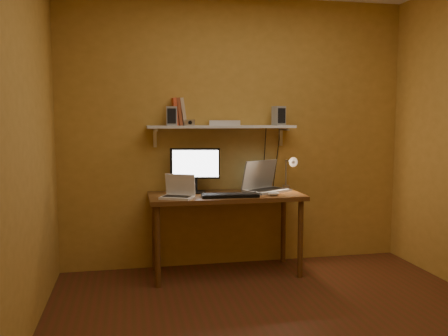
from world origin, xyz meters
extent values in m
cube|color=#582516|center=(0.00, 0.00, -0.01)|extent=(3.40, 3.20, 0.02)
cube|color=#C08F3A|center=(0.00, 1.61, 1.30)|extent=(3.40, 0.02, 2.60)
cube|color=#C08F3A|center=(-1.71, 0.00, 1.30)|extent=(0.02, 3.20, 2.60)
cube|color=brown|center=(-0.18, 1.28, 0.73)|extent=(1.40, 0.60, 0.04)
cylinder|color=brown|center=(-0.82, 1.04, 0.35)|extent=(0.05, 0.05, 0.71)
cylinder|color=brown|center=(0.46, 1.04, 0.35)|extent=(0.05, 0.05, 0.71)
cylinder|color=brown|center=(-0.82, 1.52, 0.35)|extent=(0.05, 0.05, 0.71)
cylinder|color=brown|center=(0.46, 1.52, 0.35)|extent=(0.05, 0.05, 0.71)
cube|color=silver|center=(-0.18, 1.47, 1.36)|extent=(1.40, 0.25, 0.02)
cube|color=silver|center=(-0.80, 1.58, 1.26)|extent=(0.03, 0.03, 0.18)
cube|color=silver|center=(0.44, 1.58, 1.26)|extent=(0.03, 0.03, 0.18)
cylinder|color=black|center=(-0.44, 1.41, 0.76)|extent=(0.23, 0.23, 0.01)
cube|color=black|center=(-0.44, 1.41, 0.83)|extent=(0.05, 0.04, 0.14)
cube|color=black|center=(-0.44, 1.41, 1.02)|extent=(0.46, 0.11, 0.28)
cube|color=white|center=(-0.44, 1.40, 1.02)|extent=(0.42, 0.08, 0.25)
cube|color=#93969B|center=(0.23, 1.35, 0.76)|extent=(0.48, 0.43, 0.02)
cube|color=black|center=(0.23, 1.35, 0.77)|extent=(0.37, 0.29, 0.00)
cube|color=#93969B|center=(0.18, 1.44, 0.91)|extent=(0.39, 0.26, 0.27)
cube|color=#152A44|center=(0.18, 1.44, 0.91)|extent=(0.34, 0.22, 0.23)
cube|color=white|center=(-0.64, 1.12, 0.76)|extent=(0.33, 0.29, 0.02)
cube|color=black|center=(-0.64, 1.12, 0.77)|extent=(0.25, 0.20, 0.00)
cube|color=white|center=(-0.61, 1.19, 0.86)|extent=(0.26, 0.16, 0.19)
cube|color=black|center=(-0.61, 1.19, 0.86)|extent=(0.22, 0.13, 0.16)
cube|color=black|center=(-0.18, 1.12, 0.76)|extent=(0.51, 0.20, 0.03)
ellipsoid|color=white|center=(0.22, 1.10, 0.77)|extent=(0.11, 0.07, 0.04)
cube|color=silver|center=(0.48, 1.52, 0.74)|extent=(0.05, 0.06, 0.08)
cylinder|color=silver|center=(0.48, 1.52, 0.89)|extent=(0.02, 0.02, 0.28)
cylinder|color=silver|center=(0.48, 1.44, 1.03)|extent=(0.01, 0.16, 0.01)
cone|color=silver|center=(0.48, 1.36, 1.03)|extent=(0.09, 0.09, 0.09)
sphere|color=#FFE0A5|center=(0.48, 1.34, 1.03)|extent=(0.04, 0.04, 0.04)
cube|color=#93969B|center=(-0.64, 1.47, 1.46)|extent=(0.12, 0.12, 0.18)
cube|color=#93969B|center=(0.38, 1.47, 1.47)|extent=(0.12, 0.12, 0.18)
cube|color=#D44E2B|center=(-0.62, 1.50, 1.50)|extent=(0.05, 0.17, 0.26)
cube|color=brown|center=(-0.58, 1.50, 1.50)|extent=(0.06, 0.17, 0.26)
cube|color=#C2AA8F|center=(-0.54, 1.50, 1.50)|extent=(0.07, 0.17, 0.26)
cube|color=silver|center=(-0.49, 1.42, 1.40)|extent=(0.09, 0.04, 0.06)
cylinder|color=black|center=(-0.49, 1.40, 1.40)|extent=(0.04, 0.02, 0.03)
cube|color=white|center=(-0.15, 1.47, 1.40)|extent=(0.31, 0.23, 0.05)
camera|label=1|loc=(-1.05, -2.93, 1.44)|focal=38.00mm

